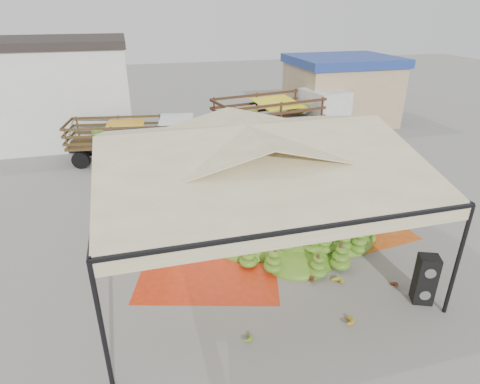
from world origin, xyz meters
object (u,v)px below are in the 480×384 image
object	(u,v)px
speaker_stack	(425,279)
truck_right	(288,112)
vendor	(229,169)
banana_heap	(299,227)
truck_left	(137,135)

from	to	relation	value
speaker_stack	truck_right	xyz separation A→B (m)	(1.63, 13.68, 0.92)
vendor	truck_right	bearing A→B (deg)	-130.32
banana_heap	truck_right	distance (m)	10.92
banana_heap	truck_right	world-z (taller)	truck_right
truck_left	truck_right	size ratio (longest dim) A/B	0.78
banana_heap	speaker_stack	bearing A→B (deg)	-59.76
speaker_stack	vendor	distance (m)	8.73
banana_heap	vendor	world-z (taller)	vendor
vendor	truck_left	distance (m)	5.69
banana_heap	truck_left	xyz separation A→B (m)	(-4.54, 9.24, 0.68)
speaker_stack	vendor	bearing A→B (deg)	133.69
banana_heap	speaker_stack	distance (m)	3.97
vendor	truck_right	distance (m)	7.31
banana_heap	vendor	xyz separation A→B (m)	(-1.11, 4.73, 0.28)
speaker_stack	banana_heap	bearing A→B (deg)	143.09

